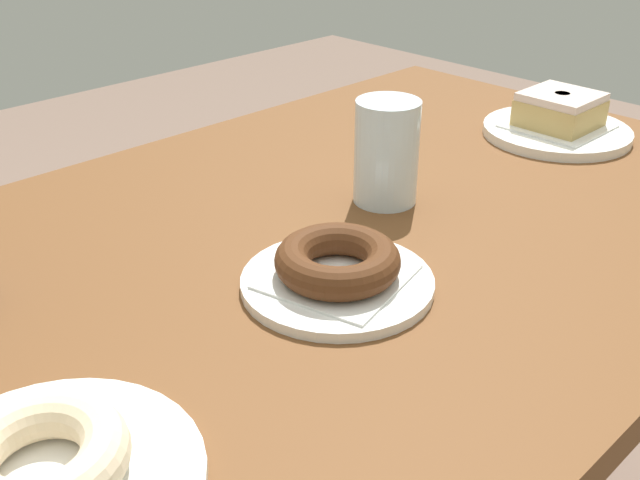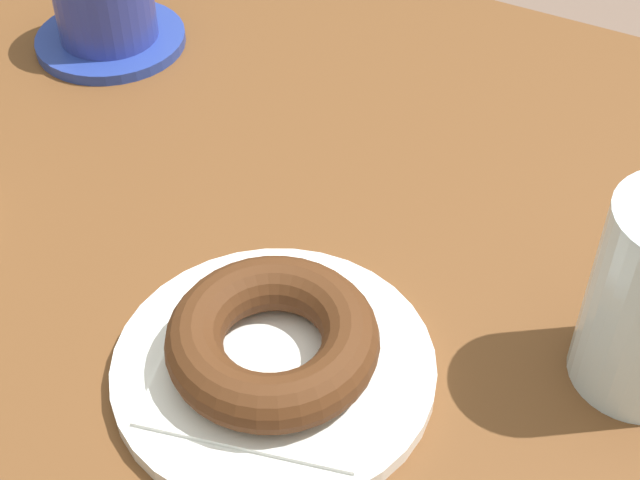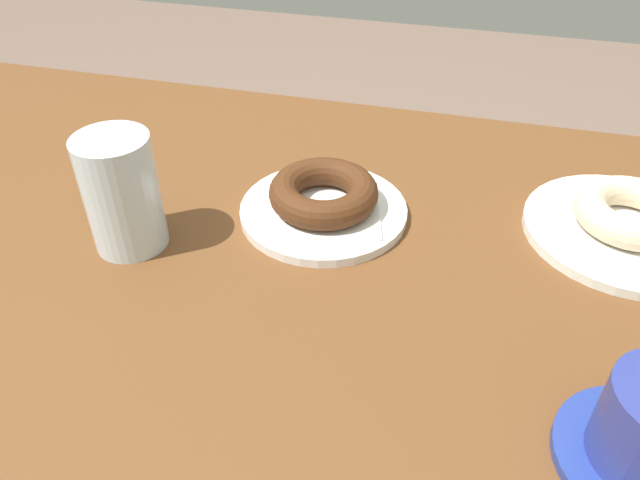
{
  "view_description": "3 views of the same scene",
  "coord_description": "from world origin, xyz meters",
  "views": [
    {
      "loc": [
        0.58,
        0.54,
        1.13
      ],
      "look_at": [
        0.09,
        0.03,
        0.76
      ],
      "focal_mm": 42.03,
      "sensor_mm": 36.0,
      "label": 1
    },
    {
      "loc": [
        -0.08,
        0.39,
        1.19
      ],
      "look_at": [
        0.13,
        0.01,
        0.77
      ],
      "focal_mm": 53.02,
      "sensor_mm": 36.0,
      "label": 2
    },
    {
      "loc": [
        0.26,
        -0.47,
        1.15
      ],
      "look_at": [
        0.14,
        0.01,
        0.77
      ],
      "focal_mm": 34.05,
      "sensor_mm": 36.0,
      "label": 3
    }
  ],
  "objects": [
    {
      "name": "plate_chocolate_ring",
      "position": [
        0.12,
        0.09,
        0.74
      ],
      "size": [
        0.19,
        0.19,
        0.01
      ],
      "primitive_type": "cylinder",
      "color": "white",
      "rests_on": "table"
    },
    {
      "name": "donut_chocolate_ring",
      "position": [
        0.12,
        0.09,
        0.77
      ],
      "size": [
        0.13,
        0.13,
        0.03
      ],
      "primitive_type": "torus",
      "color": "#4A2813",
      "rests_on": "napkin_chocolate_ring"
    },
    {
      "name": "plate_sugar_ring",
      "position": [
        0.45,
        0.14,
        0.74
      ],
      "size": [
        0.22,
        0.22,
        0.01
      ],
      "primitive_type": "cylinder",
      "color": "white",
      "rests_on": "table"
    },
    {
      "name": "donut_sugar_ring",
      "position": [
        0.45,
        0.14,
        0.77
      ],
      "size": [
        0.12,
        0.12,
        0.03
      ],
      "primitive_type": "torus",
      "color": "beige",
      "rests_on": "napkin_sugar_ring"
    },
    {
      "name": "napkin_chocolate_ring",
      "position": [
        0.12,
        0.09,
        0.75
      ],
      "size": [
        0.15,
        0.15,
        0.0
      ],
      "primitive_type": "cube",
      "rotation": [
        0.0,
        0.0,
        0.24
      ],
      "color": "white",
      "rests_on": "plate_chocolate_ring"
    },
    {
      "name": "napkin_sugar_ring",
      "position": [
        0.45,
        0.14,
        0.75
      ],
      "size": [
        0.18,
        0.18,
        0.0
      ],
      "primitive_type": "cube",
      "rotation": [
        0.0,
        0.0,
        -0.53
      ],
      "color": "white",
      "rests_on": "plate_sugar_ring"
    },
    {
      "name": "table",
      "position": [
        0.0,
        0.0,
        0.65
      ],
      "size": [
        1.19,
        0.78,
        0.74
      ],
      "color": "brown",
      "rests_on": "ground_plane"
    },
    {
      "name": "water_glass",
      "position": [
        -0.07,
        -0.01,
        0.8
      ],
      "size": [
        0.08,
        0.08,
        0.13
      ],
      "primitive_type": "cylinder",
      "color": "silver",
      "rests_on": "table"
    }
  ]
}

